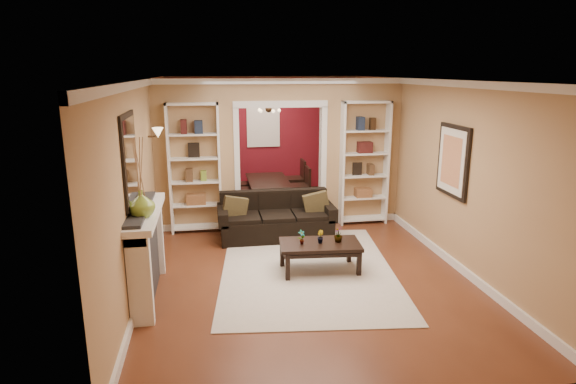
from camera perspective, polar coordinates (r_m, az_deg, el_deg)
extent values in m
plane|color=brown|center=(8.04, 0.40, -6.40)|extent=(8.00, 8.00, 0.00)
plane|color=white|center=(7.53, 0.43, 13.22)|extent=(8.00, 8.00, 0.00)
plane|color=tan|center=(11.58, -2.97, 6.85)|extent=(8.00, 0.00, 8.00)
plane|color=tan|center=(3.94, 10.45, -8.12)|extent=(8.00, 0.00, 8.00)
plane|color=tan|center=(7.63, -16.51, 2.43)|extent=(0.00, 8.00, 8.00)
plane|color=tan|center=(8.35, 15.84, 3.45)|extent=(0.00, 8.00, 8.00)
cube|color=tan|center=(8.84, -0.91, 4.57)|extent=(4.50, 0.15, 2.70)
cube|color=maroon|center=(11.56, -2.96, 6.69)|extent=(4.44, 0.04, 2.64)
cube|color=#8CA5CC|center=(11.49, -2.95, 7.80)|extent=(0.78, 0.03, 0.98)
cube|color=beige|center=(7.13, 2.28, -9.13)|extent=(2.82, 3.69, 0.01)
cube|color=black|center=(8.31, -1.42, -2.88)|extent=(1.99, 0.86, 0.78)
cube|color=brown|center=(8.17, -6.32, -1.85)|extent=(0.41, 0.18, 0.40)
cube|color=brown|center=(8.36, 3.40, -1.34)|extent=(0.43, 0.14, 0.43)
cube|color=black|center=(7.01, 3.79, -7.70)|extent=(1.19, 0.71, 0.43)
imported|color=#336626|center=(6.85, 1.64, -5.36)|extent=(0.13, 0.12, 0.21)
imported|color=#336626|center=(6.90, 3.83, -5.31)|extent=(0.10, 0.11, 0.19)
imported|color=#336626|center=(6.96, 5.98, -5.05)|extent=(0.15, 0.15, 0.22)
cube|color=white|center=(8.62, -11.00, 2.70)|extent=(0.90, 0.30, 2.30)
cube|color=white|center=(9.07, 9.00, 3.35)|extent=(0.90, 0.30, 2.30)
cube|color=white|center=(6.38, -16.15, -7.03)|extent=(0.32, 1.70, 1.16)
imported|color=olive|center=(5.87, -16.97, -1.34)|extent=(0.36, 0.36, 0.32)
cube|color=silver|center=(6.08, -18.25, 3.74)|extent=(0.03, 0.95, 1.10)
cube|color=#FFE0A5|center=(8.08, -15.58, 6.58)|extent=(0.18, 0.18, 0.22)
cube|color=black|center=(7.42, 18.90, 3.50)|extent=(0.04, 0.85, 1.05)
imported|color=black|center=(10.45, -2.21, 0.02)|extent=(1.54, 0.86, 0.54)
cube|color=black|center=(10.07, -5.11, 0.21)|extent=(0.42, 0.42, 0.81)
cube|color=black|center=(10.20, 1.06, 0.65)|extent=(0.55, 0.55, 0.88)
cube|color=black|center=(10.66, -5.36, 0.90)|extent=(0.49, 0.49, 0.77)
cube|color=black|center=(10.77, 0.48, 1.51)|extent=(0.49, 0.49, 0.92)
cube|color=#3E2C1C|center=(10.23, -2.19, 9.66)|extent=(0.50, 0.50, 0.30)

